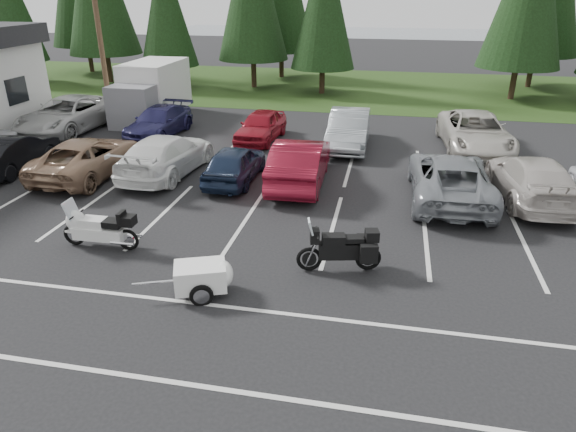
# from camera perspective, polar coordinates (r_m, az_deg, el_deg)

# --- Properties ---
(ground) EXTENTS (120.00, 120.00, 0.00)m
(ground) POSITION_cam_1_polar(r_m,az_deg,el_deg) (15.08, -7.68, -2.02)
(ground) COLOR black
(ground) RESTS_ON ground
(grass_strip) EXTENTS (80.00, 16.00, 0.01)m
(grass_strip) POSITION_cam_1_polar(r_m,az_deg,el_deg) (37.61, 4.28, 14.13)
(grass_strip) COLOR #233811
(grass_strip) RESTS_ON ground
(lake_water) EXTENTS (70.00, 50.00, 0.02)m
(lake_water) POSITION_cam_1_polar(r_m,az_deg,el_deg) (68.06, 11.40, 18.32)
(lake_water) COLOR slate
(lake_water) RESTS_ON ground
(utility_pole) EXTENTS (1.60, 0.26, 9.00)m
(utility_pole) POSITION_cam_1_polar(r_m,az_deg,el_deg) (28.79, -20.32, 19.09)
(utility_pole) COLOR #473321
(utility_pole) RESTS_ON ground
(box_truck) EXTENTS (2.40, 5.60, 2.90)m
(box_truck) POSITION_cam_1_polar(r_m,az_deg,el_deg) (28.68, -15.34, 13.10)
(box_truck) COLOR silver
(box_truck) RESTS_ON ground
(stall_markings) EXTENTS (32.00, 16.00, 0.01)m
(stall_markings) POSITION_cam_1_polar(r_m,az_deg,el_deg) (16.80, -5.53, 0.96)
(stall_markings) COLOR silver
(stall_markings) RESTS_ON ground
(conifer_1) EXTENTS (3.96, 3.96, 9.22)m
(conifer_1) POSITION_cam_1_polar(r_m,az_deg,el_deg) (43.14, -28.58, 19.99)
(conifer_1) COLOR #332316
(conifer_1) RESTS_ON ground
(conifer_3) EXTENTS (3.87, 3.87, 9.02)m
(conifer_3) POSITION_cam_1_polar(r_m,az_deg,el_deg) (37.35, -13.46, 21.65)
(conifer_3) COLOR #332316
(conifer_3) RESTS_ON ground
(conifer_5) EXTENTS (4.14, 4.14, 9.63)m
(conifer_5) POSITION_cam_1_polar(r_m,az_deg,el_deg) (34.65, 4.03, 22.64)
(conifer_5) COLOR #332316
(conifer_5) RESTS_ON ground
(car_near_1) EXTENTS (1.72, 4.35, 1.41)m
(car_near_1) POSITION_cam_1_polar(r_m,az_deg,el_deg) (22.65, -28.24, 6.24)
(car_near_1) COLOR black
(car_near_1) RESTS_ON ground
(car_near_2) EXTENTS (2.43, 5.20, 1.44)m
(car_near_2) POSITION_cam_1_polar(r_m,az_deg,el_deg) (20.82, -21.35, 6.14)
(car_near_2) COLOR #86674E
(car_near_2) RESTS_ON ground
(car_near_3) EXTENTS (2.46, 5.33, 1.51)m
(car_near_3) POSITION_cam_1_polar(r_m,az_deg,el_deg) (20.08, -13.35, 6.64)
(car_near_3) COLOR white
(car_near_3) RESTS_ON ground
(car_near_4) EXTENTS (1.60, 3.95, 1.34)m
(car_near_4) POSITION_cam_1_polar(r_m,az_deg,el_deg) (18.91, -5.94, 5.82)
(car_near_4) COLOR #162138
(car_near_4) RESTS_ON ground
(car_near_5) EXTENTS (1.91, 5.04, 1.64)m
(car_near_5) POSITION_cam_1_polar(r_m,az_deg,el_deg) (18.52, 1.34, 6.03)
(car_near_5) COLOR maroon
(car_near_5) RESTS_ON ground
(car_near_6) EXTENTS (2.65, 5.56, 1.53)m
(car_near_6) POSITION_cam_1_polar(r_m,az_deg,el_deg) (17.96, 17.58, 4.09)
(car_near_6) COLOR gray
(car_near_6) RESTS_ON ground
(car_near_7) EXTENTS (2.42, 5.26, 1.49)m
(car_near_7) POSITION_cam_1_polar(r_m,az_deg,el_deg) (18.90, 25.47, 3.74)
(car_near_7) COLOR beige
(car_near_7) RESTS_ON ground
(car_far_0) EXTENTS (3.02, 6.03, 1.64)m
(car_far_0) POSITION_cam_1_polar(r_m,az_deg,el_deg) (27.78, -23.25, 10.32)
(car_far_0) COLOR #BBBBB9
(car_far_0) RESTS_ON ground
(car_far_1) EXTENTS (2.13, 4.74, 1.35)m
(car_far_1) POSITION_cam_1_polar(r_m,az_deg,el_deg) (25.52, -14.15, 10.11)
(car_far_1) COLOR #1D1C47
(car_far_1) RESTS_ON ground
(car_far_2) EXTENTS (1.91, 4.14, 1.37)m
(car_far_2) POSITION_cam_1_polar(r_m,az_deg,el_deg) (24.04, -3.03, 9.98)
(car_far_2) COLOR maroon
(car_far_2) RESTS_ON ground
(car_far_3) EXTENTS (1.76, 4.88, 1.60)m
(car_far_3) POSITION_cam_1_polar(r_m,az_deg,el_deg) (23.14, 6.77, 9.56)
(car_far_3) COLOR gray
(car_far_3) RESTS_ON ground
(car_far_4) EXTENTS (3.02, 5.89, 1.59)m
(car_far_4) POSITION_cam_1_polar(r_m,az_deg,el_deg) (23.90, 20.08, 8.73)
(car_far_4) COLOR beige
(car_far_4) RESTS_ON ground
(touring_motorcycle) EXTENTS (2.47, 0.78, 1.36)m
(touring_motorcycle) POSITION_cam_1_polar(r_m,az_deg,el_deg) (14.84, -20.28, -0.95)
(touring_motorcycle) COLOR silver
(touring_motorcycle) RESTS_ON ground
(cargo_trailer) EXTENTS (1.93, 1.51, 0.79)m
(cargo_trailer) POSITION_cam_1_polar(r_m,az_deg,el_deg) (12.16, -9.68, -6.96)
(cargo_trailer) COLOR white
(cargo_trailer) RESTS_ON ground
(adventure_motorcycle) EXTENTS (2.49, 1.33, 1.44)m
(adventure_motorcycle) POSITION_cam_1_polar(r_m,az_deg,el_deg) (12.86, 5.73, -3.21)
(adventure_motorcycle) COLOR black
(adventure_motorcycle) RESTS_ON ground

